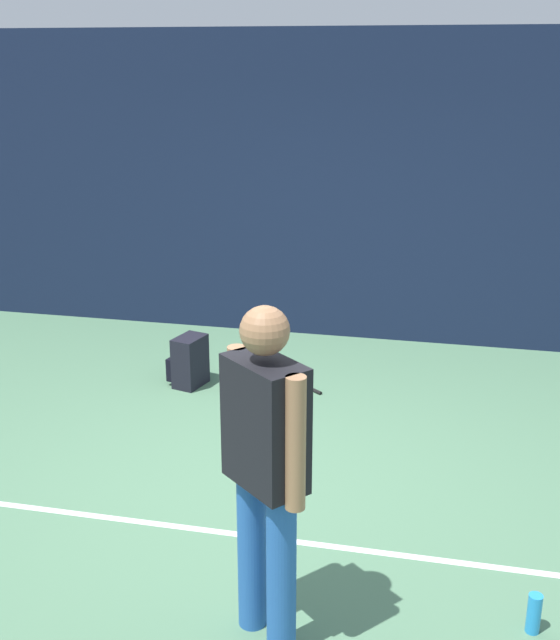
# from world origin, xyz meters

# --- Properties ---
(ground_plane) EXTENTS (12.00, 12.00, 0.00)m
(ground_plane) POSITION_xyz_m (0.00, 0.00, 0.00)
(ground_plane) COLOR #4C7556
(back_fence) EXTENTS (10.00, 0.10, 2.96)m
(back_fence) POSITION_xyz_m (0.00, 3.00, 1.48)
(back_fence) COLOR #141E38
(back_fence) RESTS_ON ground
(court_line) EXTENTS (9.00, 0.05, 0.00)m
(court_line) POSITION_xyz_m (0.00, -0.67, 0.00)
(court_line) COLOR white
(court_line) RESTS_ON ground
(tennis_player) EXTENTS (0.45, 0.43, 1.70)m
(tennis_player) POSITION_xyz_m (0.35, -1.48, 0.97)
(tennis_player) COLOR #2659A5
(tennis_player) RESTS_ON ground
(tennis_racket) EXTENTS (0.59, 0.52, 0.03)m
(tennis_racket) POSITION_xyz_m (-0.22, 1.71, 0.01)
(tennis_racket) COLOR black
(tennis_racket) RESTS_ON ground
(backpack) EXTENTS (0.34, 0.34, 0.44)m
(backpack) POSITION_xyz_m (-1.03, 1.43, 0.21)
(backpack) COLOR black
(backpack) RESTS_ON ground
(tennis_ball_by_fence) EXTENTS (0.07, 0.07, 0.07)m
(tennis_ball_by_fence) POSITION_xyz_m (-0.82, 2.08, 0.03)
(tennis_ball_by_fence) COLOR #CCE033
(tennis_ball_by_fence) RESTS_ON ground
(water_bottle) EXTENTS (0.07, 0.07, 0.21)m
(water_bottle) POSITION_xyz_m (1.63, -1.16, 0.11)
(water_bottle) COLOR #268CD8
(water_bottle) RESTS_ON ground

